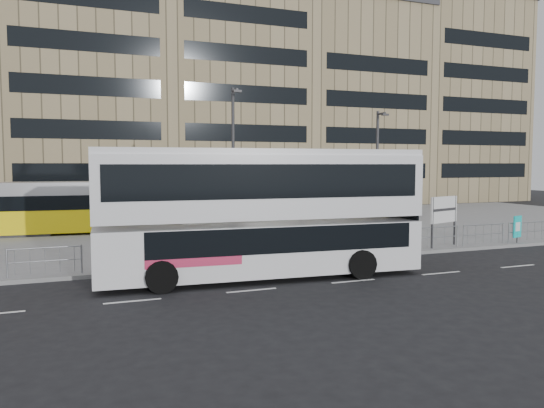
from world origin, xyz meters
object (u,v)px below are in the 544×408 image
object	(u,v)px
double_decker_bus	(261,209)
lamp_post_east	(378,164)
pedestrian	(242,234)
traffic_light_west	(301,211)
station_sign	(444,212)
lamp_post_west	(233,156)
ad_panel	(517,227)
tram	(171,205)

from	to	relation	value
double_decker_bus	lamp_post_east	distance (m)	16.10
double_decker_bus	pedestrian	distance (m)	5.65
pedestrian	traffic_light_west	distance (m)	3.07
station_sign	lamp_post_west	bearing A→B (deg)	122.58
lamp_post_east	station_sign	bearing A→B (deg)	-97.14
double_decker_bus	ad_panel	distance (m)	15.74
tram	station_sign	bearing A→B (deg)	-41.99
double_decker_bus	ad_panel	world-z (taller)	double_decker_bus
tram	traffic_light_west	distance (m)	11.80
station_sign	ad_panel	bearing A→B (deg)	-23.45
traffic_light_west	double_decker_bus	bearing A→B (deg)	-153.42
double_decker_bus	traffic_light_west	world-z (taller)	double_decker_bus
double_decker_bus	station_sign	bearing A→B (deg)	18.74
tram	ad_panel	size ratio (longest dim) A/B	18.44
traffic_light_west	ad_panel	bearing A→B (deg)	-28.58
double_decker_bus	lamp_post_east	bearing A→B (deg)	45.71
lamp_post_west	traffic_light_west	bearing A→B (deg)	-77.46
ad_panel	double_decker_bus	bearing A→B (deg)	172.01
station_sign	pedestrian	size ratio (longest dim) A/B	1.54
pedestrian	lamp_post_east	size ratio (longest dim) A/B	0.22
station_sign	ad_panel	xyz separation A→B (m)	(4.51, -0.40, -0.93)
traffic_light_west	lamp_post_west	size ratio (longest dim) A/B	0.36
double_decker_bus	tram	distance (m)	14.97
tram	lamp_post_west	xyz separation A→B (m)	(2.74, -4.77, 3.07)
ad_panel	lamp_post_west	distance (m)	15.92
tram	traffic_light_west	bearing A→B (deg)	-65.63
pedestrian	lamp_post_west	world-z (taller)	lamp_post_west
tram	traffic_light_west	size ratio (longest dim) A/B	8.57
pedestrian	traffic_light_west	xyz separation A→B (m)	(2.46, -1.43, 1.14)
station_sign	traffic_light_west	xyz separation A→B (m)	(-7.53, 0.96, 0.20)
tram	station_sign	xyz separation A→B (m)	(11.67, -12.01, 0.21)
tram	pedestrian	distance (m)	9.79
double_decker_bus	station_sign	world-z (taller)	double_decker_bus
ad_panel	lamp_post_east	size ratio (longest dim) A/B	0.19
double_decker_bus	pedestrian	bearing A→B (deg)	83.70
ad_panel	traffic_light_west	world-z (taller)	traffic_light_west
lamp_post_east	ad_panel	bearing A→B (deg)	-66.62
pedestrian	ad_panel	bearing A→B (deg)	-88.27
ad_panel	lamp_post_west	xyz separation A→B (m)	(-13.44, 7.64, 3.79)
station_sign	lamp_post_east	size ratio (longest dim) A/B	0.34
double_decker_bus	traffic_light_west	size ratio (longest dim) A/B	4.01
pedestrian	double_decker_bus	bearing A→B (deg)	-177.48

